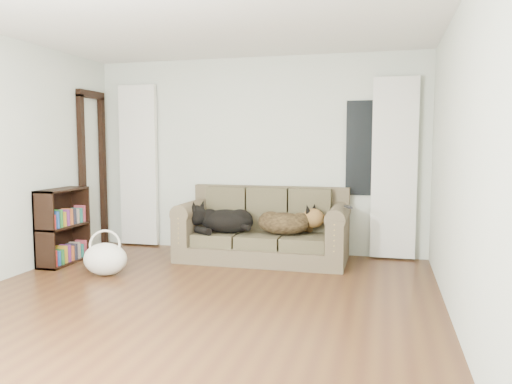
% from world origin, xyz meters
% --- Properties ---
extents(floor, '(5.00, 5.00, 0.00)m').
position_xyz_m(floor, '(0.00, 0.00, 0.00)').
color(floor, '#412415').
rests_on(floor, ground).
extents(ceiling, '(5.00, 5.00, 0.00)m').
position_xyz_m(ceiling, '(0.00, 0.00, 2.60)').
color(ceiling, white).
rests_on(ceiling, ground).
extents(wall_back, '(4.50, 0.04, 2.60)m').
position_xyz_m(wall_back, '(0.00, 2.50, 1.30)').
color(wall_back, beige).
rests_on(wall_back, ground).
extents(wall_right, '(0.04, 5.00, 2.60)m').
position_xyz_m(wall_right, '(2.25, 0.00, 1.30)').
color(wall_right, beige).
rests_on(wall_right, ground).
extents(curtain_left, '(0.55, 0.08, 2.25)m').
position_xyz_m(curtain_left, '(-1.70, 2.42, 1.15)').
color(curtain_left, white).
rests_on(curtain_left, ground).
extents(curtain_right, '(0.55, 0.08, 2.25)m').
position_xyz_m(curtain_right, '(1.80, 2.42, 1.15)').
color(curtain_right, white).
rests_on(curtain_right, ground).
extents(window_pane, '(0.50, 0.03, 1.20)m').
position_xyz_m(window_pane, '(1.45, 2.47, 1.40)').
color(window_pane, black).
rests_on(window_pane, wall_back).
extents(door_casing, '(0.07, 0.60, 2.10)m').
position_xyz_m(door_casing, '(-2.20, 2.05, 1.05)').
color(door_casing, black).
rests_on(door_casing, ground).
extents(sofa, '(2.08, 0.90, 0.85)m').
position_xyz_m(sofa, '(0.22, 1.98, 0.45)').
color(sofa, '#4A4033').
rests_on(sofa, floor).
extents(dog_black_lab, '(0.77, 0.59, 0.30)m').
position_xyz_m(dog_black_lab, '(-0.26, 1.87, 0.48)').
color(dog_black_lab, black).
rests_on(dog_black_lab, sofa).
extents(dog_shepherd, '(0.74, 0.57, 0.30)m').
position_xyz_m(dog_shepherd, '(0.54, 1.94, 0.49)').
color(dog_shepherd, black).
rests_on(dog_shepherd, sofa).
extents(tv_remote, '(0.10, 0.17, 0.02)m').
position_xyz_m(tv_remote, '(1.29, 1.78, 0.73)').
color(tv_remote, black).
rests_on(tv_remote, sofa).
extents(tote_bag, '(0.51, 0.39, 0.36)m').
position_xyz_m(tote_bag, '(-1.30, 0.83, 0.16)').
color(tote_bag, silver).
rests_on(tote_bag, floor).
extents(bookshelf, '(0.37, 0.76, 0.92)m').
position_xyz_m(bookshelf, '(-2.09, 1.20, 0.50)').
color(bookshelf, black).
rests_on(bookshelf, floor).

